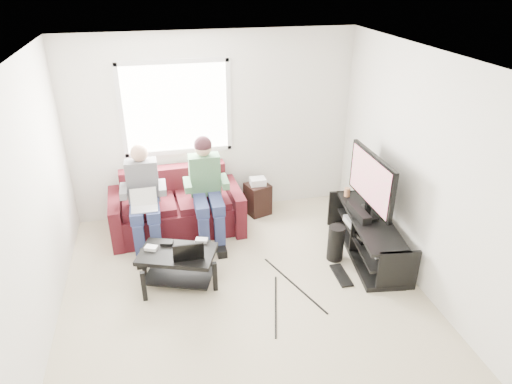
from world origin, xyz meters
TOP-DOWN VIEW (x-y plane):
  - floor at (0.00, 0.00)m, footprint 4.50×4.50m
  - ceiling at (0.00, 0.00)m, footprint 4.50×4.50m
  - wall_back at (0.00, 2.25)m, footprint 4.50×0.00m
  - wall_left at (-2.00, 0.00)m, footprint 0.00×4.50m
  - wall_right at (2.00, 0.00)m, footprint 0.00×4.50m
  - window at (-0.50, 2.23)m, footprint 1.48×0.04m
  - sofa at (-0.62, 1.77)m, footprint 1.80×0.92m
  - person_left at (-1.02, 1.47)m, footprint 0.40×0.70m
  - person_right at (-0.22, 1.49)m, footprint 0.40×0.71m
  - laptop_silver at (-1.02, 1.24)m, footprint 0.35×0.27m
  - coffee_table at (-0.70, 0.54)m, footprint 0.97×0.78m
  - laptop_black at (-0.58, 0.46)m, footprint 0.40×0.33m
  - controller_a at (-0.98, 0.66)m, footprint 0.16×0.14m
  - controller_b at (-0.80, 0.72)m, footprint 0.16×0.12m
  - controller_c at (-0.40, 0.69)m, footprint 0.16×0.13m
  - tv_stand at (1.70, 0.61)m, footprint 0.68×1.62m
  - tv at (1.70, 0.71)m, footprint 0.12×1.10m
  - soundbar at (1.58, 0.71)m, footprint 0.12×0.50m
  - drink_cup at (1.65, 1.24)m, footprint 0.08×0.08m
  - console_white at (1.70, 0.21)m, footprint 0.30×0.22m
  - console_grey at (1.70, 0.91)m, footprint 0.34×0.26m
  - console_black at (1.70, 0.56)m, footprint 0.38×0.30m
  - subwoofer at (1.26, 0.59)m, footprint 0.20×0.20m
  - keyboard_floor at (1.20, 0.23)m, footprint 0.16×0.44m
  - end_table at (0.57, 1.97)m, footprint 0.32×0.32m

SIDE VIEW (x-z plane):
  - floor at x=0.00m, z-range 0.00..0.00m
  - keyboard_floor at x=1.20m, z-range 0.00..0.02m
  - subwoofer at x=1.26m, z-range 0.00..0.46m
  - tv_stand at x=1.70m, z-range -0.03..0.49m
  - end_table at x=0.57m, z-range -0.03..0.54m
  - console_white at x=1.70m, z-range 0.27..0.33m
  - sofa at x=-0.62m, z-range -0.10..0.72m
  - console_black at x=1.70m, z-range 0.27..0.34m
  - coffee_table at x=-0.70m, z-range 0.10..0.52m
  - console_grey at x=1.70m, z-range 0.27..0.35m
  - controller_a at x=-0.98m, z-range 0.42..0.46m
  - controller_b at x=-0.80m, z-range 0.42..0.46m
  - controller_c at x=-0.40m, z-range 0.42..0.46m
  - laptop_black at x=-0.58m, z-range 0.42..0.66m
  - soundbar at x=1.58m, z-range 0.52..0.62m
  - drink_cup at x=1.65m, z-range 0.52..0.64m
  - laptop_silver at x=-1.02m, z-range 0.59..0.83m
  - person_left at x=-1.02m, z-range 0.06..1.40m
  - person_right at x=-0.22m, z-range 0.10..1.49m
  - tv at x=1.70m, z-range 0.57..1.38m
  - wall_back at x=0.00m, z-range -0.95..3.55m
  - wall_left at x=-2.00m, z-range -0.95..3.55m
  - wall_right at x=2.00m, z-range -0.95..3.55m
  - window at x=-0.50m, z-range 0.96..2.24m
  - ceiling at x=0.00m, z-range 2.60..2.60m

